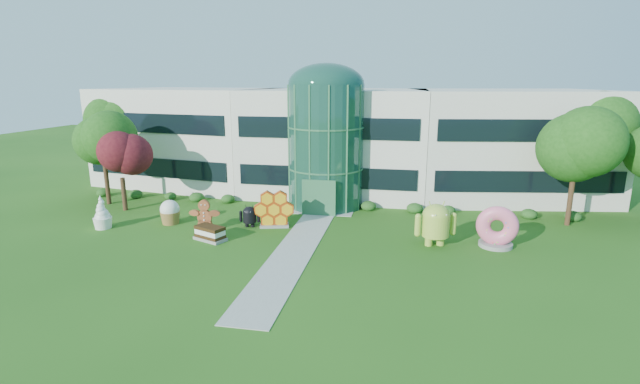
% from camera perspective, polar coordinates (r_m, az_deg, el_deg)
% --- Properties ---
extents(ground, '(140.00, 140.00, 0.00)m').
position_cam_1_polar(ground, '(27.41, -3.78, -8.17)').
color(ground, '#215114').
rests_on(ground, ground).
extents(building, '(46.00, 15.00, 9.30)m').
position_cam_1_polar(building, '(43.44, 2.15, 6.36)').
color(building, beige).
rests_on(building, ground).
extents(atrium, '(6.00, 6.00, 9.80)m').
position_cam_1_polar(atrium, '(37.54, 0.74, 5.60)').
color(atrium, '#194738').
rests_on(atrium, ground).
extents(walkway, '(2.40, 20.00, 0.04)m').
position_cam_1_polar(walkway, '(29.21, -2.78, -6.70)').
color(walkway, '#9E9E93').
rests_on(walkway, ground).
extents(tree_red, '(4.00, 4.00, 6.00)m').
position_cam_1_polar(tree_red, '(39.59, -23.20, 2.12)').
color(tree_red, '#3F0C14').
rests_on(tree_red, ground).
extents(trees_backdrop, '(52.00, 8.00, 8.40)m').
position_cam_1_polar(trees_backdrop, '(38.62, 1.00, 4.77)').
color(trees_backdrop, '#194912').
rests_on(trees_backdrop, ground).
extents(android_green, '(3.21, 2.60, 3.15)m').
position_cam_1_polar(android_green, '(29.83, 14.06, -3.52)').
color(android_green, '#A1C03D').
rests_on(android_green, ground).
extents(android_black, '(1.62, 1.14, 1.75)m').
position_cam_1_polar(android_black, '(33.09, -8.67, -2.81)').
color(android_black, black).
rests_on(android_black, ground).
extents(donut, '(2.73, 1.63, 2.67)m').
position_cam_1_polar(donut, '(30.86, 20.96, -3.92)').
color(donut, '#E8587C').
rests_on(donut, ground).
extents(gingerbread, '(2.47, 1.15, 2.21)m').
position_cam_1_polar(gingerbread, '(32.90, -14.02, -2.76)').
color(gingerbread, maroon).
rests_on(gingerbread, ground).
extents(ice_cream_sandwich, '(2.38, 1.82, 0.95)m').
position_cam_1_polar(ice_cream_sandwich, '(31.02, -13.38, -4.94)').
color(ice_cream_sandwich, black).
rests_on(ice_cream_sandwich, ground).
extents(honeycomb, '(3.17, 1.80, 2.35)m').
position_cam_1_polar(honeycomb, '(32.86, -5.67, -2.30)').
color(honeycomb, gold).
rests_on(honeycomb, ground).
extents(froyo, '(1.75, 1.75, 2.33)m').
position_cam_1_polar(froyo, '(35.76, -25.28, -2.27)').
color(froyo, white).
rests_on(froyo, ground).
extents(cupcake, '(1.64, 1.64, 1.77)m').
position_cam_1_polar(cupcake, '(35.15, -17.98, -2.34)').
color(cupcake, white).
rests_on(cupcake, ground).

